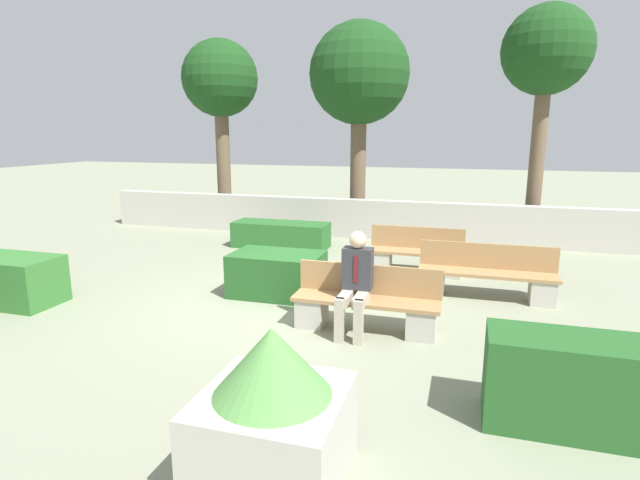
{
  "coord_description": "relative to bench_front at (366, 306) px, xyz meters",
  "views": [
    {
      "loc": [
        2.58,
        -6.79,
        2.55
      ],
      "look_at": [
        0.42,
        0.5,
        0.9
      ],
      "focal_mm": 28.0,
      "sensor_mm": 36.0,
      "label": 1
    }
  ],
  "objects": [
    {
      "name": "bench_front",
      "position": [
        0.0,
        0.0,
        0.0
      ],
      "size": [
        1.92,
        0.48,
        0.83
      ],
      "color": "#A37A4C",
      "rests_on": "ground_plane"
    },
    {
      "name": "tree_leftmost",
      "position": [
        -5.73,
        7.23,
        3.6
      ],
      "size": [
        2.15,
        2.15,
        5.11
      ],
      "color": "brown",
      "rests_on": "ground_plane"
    },
    {
      "name": "hedge_block_far_left",
      "position": [
        -2.79,
        4.18,
        -0.04
      ],
      "size": [
        2.14,
        0.76,
        0.57
      ],
      "color": "#286028",
      "rests_on": "ground_plane"
    },
    {
      "name": "ground_plane",
      "position": [
        -1.4,
        0.69,
        -0.32
      ],
      "size": [
        60.0,
        60.0,
        0.0
      ],
      "primitive_type": "plane",
      "color": "gray"
    },
    {
      "name": "hedge_block_mid_right",
      "position": [
        2.16,
        -1.69,
        0.1
      ],
      "size": [
        1.46,
        0.62,
        0.83
      ],
      "color": "#235623",
      "rests_on": "ground_plane"
    },
    {
      "name": "perimeter_wall",
      "position": [
        -1.4,
        5.75,
        0.15
      ],
      "size": [
        13.48,
        0.3,
        0.94
      ],
      "color": "#B7B2A8",
      "rests_on": "ground_plane"
    },
    {
      "name": "person_seated_man",
      "position": [
        -0.11,
        -0.14,
        0.41
      ],
      "size": [
        0.38,
        0.63,
        1.32
      ],
      "color": "#B2A893",
      "rests_on": "ground_plane"
    },
    {
      "name": "hedge_block_near_right",
      "position": [
        -5.42,
        -0.5,
        0.04
      ],
      "size": [
        1.59,
        0.79,
        0.72
      ],
      "color": "#33702D",
      "rests_on": "ground_plane"
    },
    {
      "name": "tree_center_left",
      "position": [
        -1.67,
        7.11,
        3.63
      ],
      "size": [
        2.6,
        2.6,
        5.33
      ],
      "color": "brown",
      "rests_on": "ground_plane"
    },
    {
      "name": "bench_right_side",
      "position": [
        1.55,
        1.79,
        0.01
      ],
      "size": [
        2.09,
        0.48,
        0.83
      ],
      "rotation": [
        0.0,
        0.0,
        -0.05
      ],
      "color": "#A37A4C",
      "rests_on": "ground_plane"
    },
    {
      "name": "tree_center_right",
      "position": [
        2.69,
        6.54,
        3.88
      ],
      "size": [
        1.97,
        1.97,
        5.32
      ],
      "color": "brown",
      "rests_on": "ground_plane"
    },
    {
      "name": "hedge_block_near_left",
      "position": [
        -1.63,
        1.01,
        0.02
      ],
      "size": [
        1.42,
        0.88,
        0.68
      ],
      "color": "#235623",
      "rests_on": "ground_plane"
    },
    {
      "name": "planter_corner_left",
      "position": [
        -0.07,
        -3.08,
        0.24
      ],
      "size": [
        1.03,
        1.03,
        1.22
      ],
      "color": "#B7B2A8",
      "rests_on": "ground_plane"
    },
    {
      "name": "bench_left_side",
      "position": [
        0.34,
        2.9,
        -0.01
      ],
      "size": [
        1.72,
        0.49,
        0.83
      ],
      "rotation": [
        0.0,
        0.0,
        0.05
      ],
      "color": "#A37A4C",
      "rests_on": "ground_plane"
    }
  ]
}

